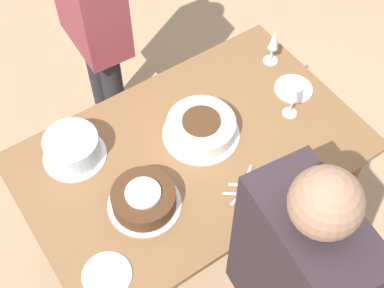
# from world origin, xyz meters

# --- Properties ---
(ground_plane) EXTENTS (12.00, 12.00, 0.00)m
(ground_plane) POSITION_xyz_m (0.00, 0.00, 0.00)
(ground_plane) COLOR tan
(dining_table) EXTENTS (1.44, 0.90, 0.77)m
(dining_table) POSITION_xyz_m (0.00, 0.00, 0.65)
(dining_table) COLOR brown
(dining_table) RESTS_ON ground_plane
(cake_center_white) EXTENTS (0.33, 0.33, 0.10)m
(cake_center_white) POSITION_xyz_m (0.08, 0.05, 0.82)
(cake_center_white) COLOR white
(cake_center_white) RESTS_ON dining_table
(cake_front_chocolate) EXTENTS (0.29, 0.29, 0.10)m
(cake_front_chocolate) POSITION_xyz_m (-0.30, -0.11, 0.82)
(cake_front_chocolate) COLOR white
(cake_front_chocolate) RESTS_ON dining_table
(cake_back_decorated) EXTENTS (0.27, 0.27, 0.12)m
(cake_back_decorated) POSITION_xyz_m (-0.42, 0.25, 0.83)
(cake_back_decorated) COLOR white
(cake_back_decorated) RESTS_ON dining_table
(wine_glass_near) EXTENTS (0.07, 0.07, 0.20)m
(wine_glass_near) POSITION_xyz_m (0.47, -0.08, 0.91)
(wine_glass_near) COLOR silver
(wine_glass_near) RESTS_ON dining_table
(wine_glass_far) EXTENTS (0.07, 0.07, 0.20)m
(wine_glass_far) POSITION_xyz_m (0.60, 0.22, 0.90)
(wine_glass_far) COLOR silver
(wine_glass_far) RESTS_ON dining_table
(dessert_plate_left) EXTENTS (0.18, 0.18, 0.01)m
(dessert_plate_left) POSITION_xyz_m (-0.56, -0.28, 0.77)
(dessert_plate_left) COLOR silver
(dessert_plate_left) RESTS_ON dining_table
(dessert_plate_right) EXTENTS (0.18, 0.18, 0.01)m
(dessert_plate_right) POSITION_xyz_m (0.58, 0.02, 0.77)
(dessert_plate_right) COLOR silver
(dessert_plate_right) RESTS_ON dining_table
(fork_pile) EXTENTS (0.19, 0.15, 0.01)m
(fork_pile) POSITION_xyz_m (0.07, -0.28, 0.78)
(fork_pile) COLOR silver
(fork_pile) RESTS_ON dining_table
(person_cutting) EXTENTS (0.27, 0.42, 1.63)m
(person_cutting) POSITION_xyz_m (-0.12, -0.73, 0.98)
(person_cutting) COLOR #232328
(person_cutting) RESTS_ON ground_plane
(person_watching) EXTENTS (0.24, 0.41, 1.55)m
(person_watching) POSITION_xyz_m (-0.01, 0.83, 0.93)
(person_watching) COLOR #232328
(person_watching) RESTS_ON ground_plane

